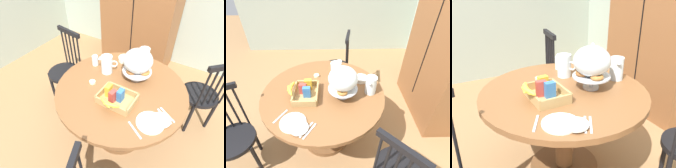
# 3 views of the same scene
# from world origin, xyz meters

# --- Properties ---
(ground_plane) EXTENTS (10.00, 10.00, 0.00)m
(ground_plane) POSITION_xyz_m (0.00, 0.00, 0.00)
(ground_plane) COLOR #997047
(wooden_armoire) EXTENTS (1.18, 0.60, 1.96)m
(wooden_armoire) POSITION_xyz_m (-0.54, 1.50, 0.98)
(wooden_armoire) COLOR brown
(wooden_armoire) RESTS_ON ground_plane
(dining_table) EXTENTS (1.22, 1.22, 0.74)m
(dining_table) POSITION_xyz_m (-0.04, 0.01, 0.53)
(dining_table) COLOR brown
(dining_table) RESTS_ON ground_plane
(windsor_chair_near_window) EXTENTS (0.41, 0.40, 0.97)m
(windsor_chair_near_window) POSITION_xyz_m (-0.93, 0.18, 0.45)
(windsor_chair_near_window) COLOR black
(windsor_chair_near_window) RESTS_ON ground_plane
(windsor_chair_facing_door) EXTENTS (0.47, 0.47, 0.97)m
(windsor_chair_facing_door) POSITION_xyz_m (0.63, 0.63, 0.45)
(windsor_chair_facing_door) COLOR black
(windsor_chair_facing_door) RESTS_ON ground_plane
(pastry_stand_with_dome) EXTENTS (0.28, 0.28, 0.34)m
(pastry_stand_with_dome) POSITION_xyz_m (0.02, 0.21, 0.94)
(pastry_stand_with_dome) COLOR silver
(pastry_stand_with_dome) RESTS_ON dining_table
(orange_juice_pitcher) EXTENTS (0.18, 0.12, 0.19)m
(orange_juice_pitcher) POSITION_xyz_m (-0.28, 0.15, 0.82)
(orange_juice_pitcher) COLOR silver
(orange_juice_pitcher) RESTS_ON dining_table
(milk_pitcher) EXTENTS (0.18, 0.11, 0.18)m
(milk_pitcher) POSITION_xyz_m (-0.03, 0.48, 0.82)
(milk_pitcher) COLOR silver
(milk_pitcher) RESTS_ON dining_table
(cereal_basket) EXTENTS (0.32, 0.30, 0.12)m
(cereal_basket) POSITION_xyz_m (0.00, -0.16, 0.78)
(cereal_basket) COLOR tan
(cereal_basket) RESTS_ON dining_table
(china_plate_large) EXTENTS (0.22, 0.22, 0.01)m
(china_plate_large) POSITION_xyz_m (0.35, -0.22, 0.75)
(china_plate_large) COLOR white
(china_plate_large) RESTS_ON dining_table
(china_plate_small) EXTENTS (0.15, 0.15, 0.01)m
(china_plate_small) POSITION_xyz_m (0.41, -0.16, 0.76)
(china_plate_small) COLOR white
(china_plate_small) RESTS_ON china_plate_large
(cereal_bowl) EXTENTS (0.14, 0.14, 0.04)m
(cereal_bowl) POSITION_xyz_m (-0.22, 0.42, 0.76)
(cereal_bowl) COLOR white
(cereal_bowl) RESTS_ON dining_table
(drinking_glass) EXTENTS (0.06, 0.06, 0.11)m
(drinking_glass) POSITION_xyz_m (-0.45, 0.19, 0.80)
(drinking_glass) COLOR silver
(drinking_glass) RESTS_ON dining_table
(butter_dish) EXTENTS (0.06, 0.06, 0.02)m
(butter_dish) POSITION_xyz_m (-0.31, -0.07, 0.75)
(butter_dish) COLOR beige
(butter_dish) RESTS_ON dining_table
(table_knife) EXTENTS (0.15, 0.10, 0.01)m
(table_knife) POSITION_xyz_m (0.42, -0.10, 0.74)
(table_knife) COLOR silver
(table_knife) RESTS_ON dining_table
(dinner_fork) EXTENTS (0.15, 0.10, 0.01)m
(dinner_fork) POSITION_xyz_m (0.43, -0.07, 0.74)
(dinner_fork) COLOR silver
(dinner_fork) RESTS_ON dining_table
(soup_spoon) EXTENTS (0.15, 0.10, 0.01)m
(soup_spoon) POSITION_xyz_m (0.27, -0.34, 0.74)
(soup_spoon) COLOR silver
(soup_spoon) RESTS_ON dining_table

